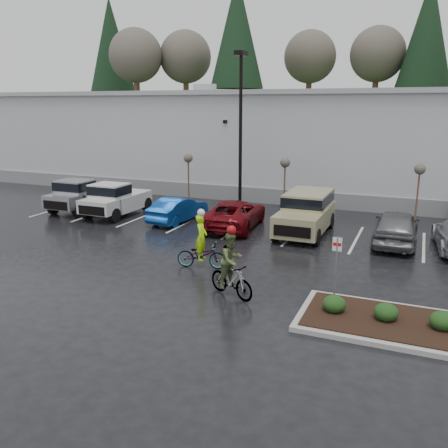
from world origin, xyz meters
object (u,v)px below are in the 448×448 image
at_px(car_grey, 396,227).
at_px(sapling_east, 420,172).
at_px(sapling_west, 188,161).
at_px(fire_lane_sign, 336,260).
at_px(car_blue, 178,209).
at_px(cyclist_olive, 231,271).
at_px(car_red, 234,214).
at_px(sapling_mid, 285,166).
at_px(pickup_silver, 85,194).
at_px(pickup_white, 119,198).
at_px(cyclist_hivis, 202,250).
at_px(suv_tan, 305,214).
at_px(lamppost, 241,115).

bearing_deg(car_grey, sapling_east, -98.74).
height_order(sapling_west, fire_lane_sign, sapling_west).
relative_size(car_blue, cyclist_olive, 1.69).
bearing_deg(sapling_west, car_red, -44.17).
bearing_deg(sapling_mid, pickup_silver, -158.14).
bearing_deg(car_blue, pickup_white, 2.86).
xyz_separation_m(car_red, cyclist_hivis, (1.13, -6.41, -0.00)).
bearing_deg(sapling_mid, cyclist_olive, -81.61).
relative_size(fire_lane_sign, cyclist_olive, 0.89).
height_order(suv_tan, car_grey, suv_tan).
bearing_deg(pickup_silver, pickup_white, -6.69).
height_order(pickup_silver, car_grey, pickup_silver).
relative_size(sapling_east, cyclist_hivis, 1.34).
relative_size(sapling_mid, car_grey, 0.67).
distance_m(lamppost, pickup_white, 8.60).
distance_m(sapling_west, car_grey, 14.30).
bearing_deg(car_blue, car_grey, -174.28).
height_order(fire_lane_sign, car_blue, fire_lane_sign).
bearing_deg(suv_tan, lamppost, 141.41).
distance_m(sapling_west, sapling_mid, 6.50).
xyz_separation_m(car_blue, cyclist_olive, (6.63, -8.69, 0.21)).
distance_m(sapling_east, pickup_white, 16.89).
relative_size(lamppost, car_grey, 1.94).
bearing_deg(sapling_mid, suv_tan, -63.60).
bearing_deg(sapling_mid, pickup_white, -150.45).
height_order(sapling_mid, fire_lane_sign, sapling_mid).
distance_m(fire_lane_sign, suv_tan, 8.35).
bearing_deg(sapling_west, lamppost, -14.04).
height_order(car_blue, cyclist_olive, cyclist_olive).
distance_m(cyclist_hivis, cyclist_olive, 3.12).
xyz_separation_m(car_grey, cyclist_hivis, (-6.88, -6.46, -0.07)).
distance_m(sapling_east, car_blue, 13.27).
bearing_deg(lamppost, car_red, -73.14).
distance_m(pickup_silver, car_red, 10.07).
xyz_separation_m(fire_lane_sign, car_blue, (-9.90, 7.75, -0.72)).
bearing_deg(sapling_mid, car_blue, -132.31).
height_order(suv_tan, cyclist_olive, cyclist_olive).
bearing_deg(lamppost, cyclist_olive, -70.45).
height_order(fire_lane_sign, car_red, fire_lane_sign).
relative_size(sapling_east, pickup_silver, 0.62).
relative_size(sapling_east, car_red, 0.60).
distance_m(suv_tan, cyclist_hivis, 7.04).
xyz_separation_m(sapling_east, cyclist_olive, (-5.47, -13.74, -1.84)).
height_order(lamppost, pickup_silver, lamppost).
bearing_deg(cyclist_olive, car_grey, -3.78).
xyz_separation_m(car_red, cyclist_olive, (3.29, -8.65, 0.16)).
distance_m(sapling_east, car_grey, 5.45).
relative_size(car_red, cyclist_olive, 2.14).
relative_size(sapling_west, pickup_white, 0.62).
bearing_deg(fire_lane_sign, pickup_white, 150.23).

